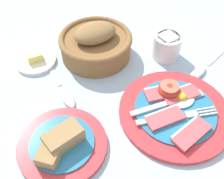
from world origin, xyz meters
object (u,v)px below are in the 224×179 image
object	(u,v)px
breakfast_plate	(174,109)
butter_dish	(36,60)
teaspoon_near_cup	(63,91)
teaspoon_by_saucer	(203,68)
sugar_cup	(167,45)
bread_basket	(96,43)
bread_plate	(62,144)

from	to	relation	value
breakfast_plate	butter_dish	size ratio (longest dim) A/B	2.33
breakfast_plate	butter_dish	xyz separation A→B (m)	(-0.31, 0.24, -0.00)
butter_dish	teaspoon_near_cup	size ratio (longest dim) A/B	0.58
teaspoon_by_saucer	sugar_cup	bearing A→B (deg)	-77.57
breakfast_plate	teaspoon_near_cup	bearing A→B (deg)	155.03
bread_basket	butter_dish	bearing A→B (deg)	179.45
bread_plate	teaspoon_near_cup	xyz separation A→B (m)	(0.01, 0.15, -0.01)
bread_basket	bread_plate	bearing A→B (deg)	-112.94
breakfast_plate	bread_plate	size ratio (longest dim) A/B	1.37
bread_plate	bread_basket	xyz separation A→B (m)	(0.12, 0.28, 0.03)
sugar_cup	teaspoon_by_saucer	xyz separation A→B (m)	(0.08, -0.08, -0.03)
sugar_cup	teaspoon_by_saucer	size ratio (longest dim) A/B	0.45
bread_plate	sugar_cup	bearing A→B (deg)	37.37
sugar_cup	butter_dish	bearing A→B (deg)	172.86
bread_plate	bread_basket	distance (m)	0.30
bread_plate	butter_dish	xyz separation A→B (m)	(-0.05, 0.28, -0.01)
breakfast_plate	butter_dish	bearing A→B (deg)	142.46
bread_plate	sugar_cup	distance (m)	0.38
teaspoon_near_cup	sugar_cup	bearing A→B (deg)	88.08
teaspoon_by_saucer	bread_plate	bearing A→B (deg)	-11.94
bread_plate	bread_basket	bearing A→B (deg)	67.06
bread_basket	butter_dish	world-z (taller)	bread_basket
bread_plate	teaspoon_by_saucer	distance (m)	0.42
sugar_cup	butter_dish	xyz separation A→B (m)	(-0.36, 0.04, -0.03)
breakfast_plate	bread_plate	bearing A→B (deg)	-171.30
teaspoon_by_saucer	teaspoon_near_cup	world-z (taller)	same
breakfast_plate	bread_basket	distance (m)	0.28
sugar_cup	bread_basket	size ratio (longest dim) A/B	0.39
bread_plate	breakfast_plate	bearing A→B (deg)	8.70
breakfast_plate	sugar_cup	world-z (taller)	sugar_cup
bread_basket	teaspoon_by_saucer	world-z (taller)	bread_basket
butter_dish	teaspoon_near_cup	xyz separation A→B (m)	(0.06, -0.12, -0.00)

